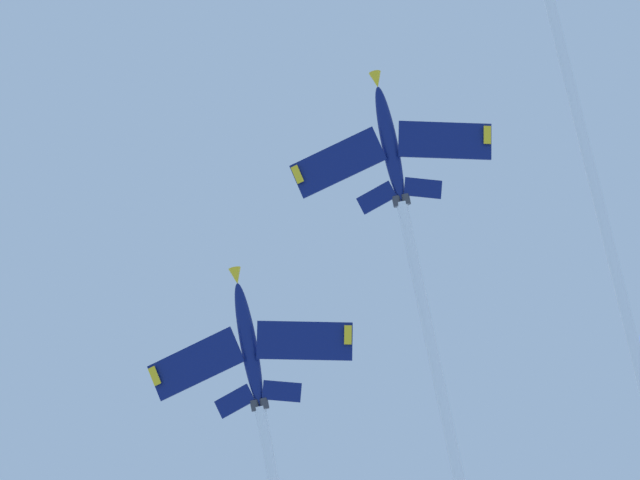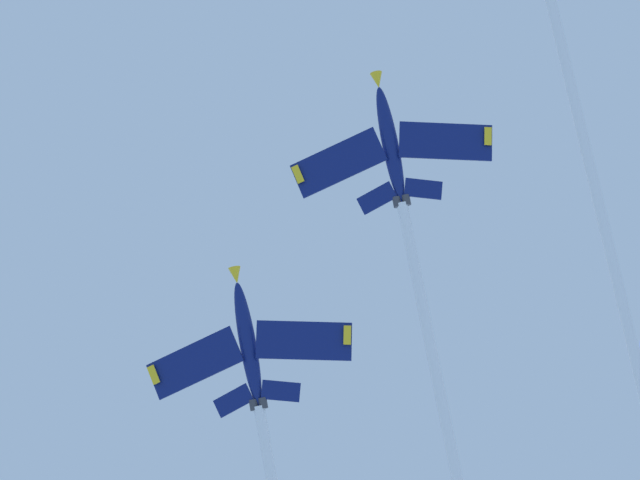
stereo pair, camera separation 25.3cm
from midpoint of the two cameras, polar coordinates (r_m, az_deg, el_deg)
jet_lead at (r=116.22m, az=11.95°, el=8.39°), size 21.82×49.55×29.77m
jet_second at (r=111.45m, az=4.52°, el=-0.27°), size 19.49×40.56×23.72m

